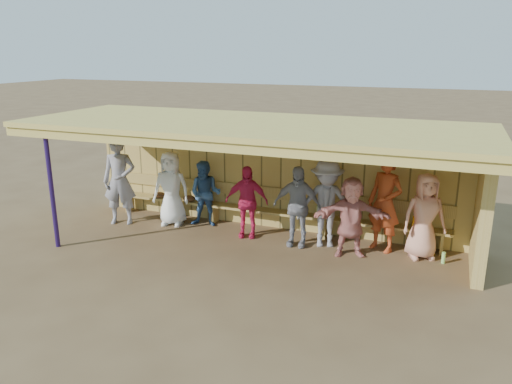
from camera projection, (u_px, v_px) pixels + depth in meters
ground at (250, 247)px, 10.04m from camera, size 90.00×90.00×0.00m
player_a at (120, 181)px, 11.13m from camera, size 0.85×0.70×1.99m
player_b at (171, 188)px, 11.10m from camera, size 0.91×0.68×1.67m
player_c at (206, 194)px, 11.04m from camera, size 0.81×0.68×1.48m
player_d at (247, 202)px, 10.39m from camera, size 0.96×0.56×1.53m
player_e at (326, 203)px, 9.85m from camera, size 1.30×0.98×1.78m
player_f at (351, 217)px, 9.43m from camera, size 1.51×0.89×1.55m
player_g at (385, 203)px, 9.62m from camera, size 0.83×0.71×1.93m
player_h at (424, 216)px, 9.30m from camera, size 0.95×0.80×1.65m
player_extra at (297, 206)px, 9.90m from camera, size 0.98×0.45×1.64m
dugout_structure at (280, 159)px, 10.04m from camera, size 8.80×3.20×2.50m
bench at (269, 206)px, 10.89m from camera, size 7.60×0.34×0.93m
dugout_equipment at (222, 204)px, 11.16m from camera, size 6.54×0.62×0.80m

